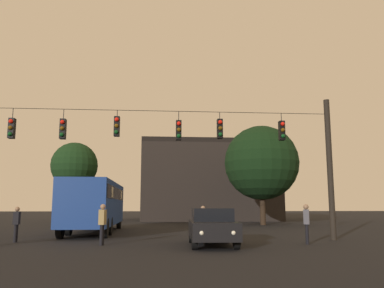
{
  "coord_description": "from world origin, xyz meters",
  "views": [
    {
      "loc": [
        0.5,
        -4.63,
        1.64
      ],
      "look_at": [
        1.93,
        13.18,
        4.42
      ],
      "focal_mm": 36.97,
      "sensor_mm": 36.0,
      "label": 1
    }
  ],
  "objects_px": {
    "city_bus": "(96,202)",
    "tree_behind_building": "(74,166)",
    "pedestrian_trailing": "(203,220)",
    "tree_left_silhouette": "(261,163)",
    "car_near_right": "(212,226)",
    "pedestrian_crossing_center": "(16,222)",
    "pedestrian_crossing_left": "(307,221)",
    "pedestrian_near_bus": "(102,222)"
  },
  "relations": [
    {
      "from": "car_near_right",
      "to": "tree_left_silhouette",
      "type": "height_order",
      "value": "tree_left_silhouette"
    },
    {
      "from": "city_bus",
      "to": "pedestrian_crossing_center",
      "type": "height_order",
      "value": "city_bus"
    },
    {
      "from": "car_near_right",
      "to": "pedestrian_trailing",
      "type": "distance_m",
      "value": 3.44
    },
    {
      "from": "tree_left_silhouette",
      "to": "pedestrian_crossing_left",
      "type": "bearing_deg",
      "value": -98.27
    },
    {
      "from": "city_bus",
      "to": "tree_behind_building",
      "type": "xyz_separation_m",
      "value": [
        -4.39,
        14.13,
        3.58
      ]
    },
    {
      "from": "pedestrian_crossing_center",
      "to": "tree_behind_building",
      "type": "height_order",
      "value": "tree_behind_building"
    },
    {
      "from": "city_bus",
      "to": "pedestrian_trailing",
      "type": "bearing_deg",
      "value": -38.63
    },
    {
      "from": "car_near_right",
      "to": "pedestrian_crossing_center",
      "type": "bearing_deg",
      "value": 165.44
    },
    {
      "from": "car_near_right",
      "to": "pedestrian_near_bus",
      "type": "height_order",
      "value": "pedestrian_near_bus"
    },
    {
      "from": "pedestrian_near_bus",
      "to": "tree_behind_building",
      "type": "bearing_deg",
      "value": 105.14
    },
    {
      "from": "pedestrian_trailing",
      "to": "pedestrian_near_bus",
      "type": "bearing_deg",
      "value": -147.52
    },
    {
      "from": "car_near_right",
      "to": "pedestrian_crossing_center",
      "type": "distance_m",
      "value": 8.92
    },
    {
      "from": "car_near_right",
      "to": "tree_left_silhouette",
      "type": "distance_m",
      "value": 18.47
    },
    {
      "from": "pedestrian_crossing_left",
      "to": "tree_behind_building",
      "type": "xyz_separation_m",
      "value": [
        -14.61,
        22.16,
        4.49
      ]
    },
    {
      "from": "car_near_right",
      "to": "tree_behind_building",
      "type": "xyz_separation_m",
      "value": [
        -10.48,
        22.43,
        4.65
      ]
    },
    {
      "from": "car_near_right",
      "to": "pedestrian_crossing_center",
      "type": "xyz_separation_m",
      "value": [
        -8.63,
        2.24,
        0.09
      ]
    },
    {
      "from": "pedestrian_near_bus",
      "to": "tree_behind_building",
      "type": "relative_size",
      "value": 0.22
    },
    {
      "from": "city_bus",
      "to": "pedestrian_near_bus",
      "type": "distance_m",
      "value": 7.97
    },
    {
      "from": "pedestrian_crossing_left",
      "to": "tree_behind_building",
      "type": "distance_m",
      "value": 26.92
    },
    {
      "from": "pedestrian_crossing_center",
      "to": "tree_left_silhouette",
      "type": "distance_m",
      "value": 21.39
    },
    {
      "from": "city_bus",
      "to": "car_near_right",
      "type": "relative_size",
      "value": 2.51
    },
    {
      "from": "car_near_right",
      "to": "pedestrian_trailing",
      "type": "xyz_separation_m",
      "value": [
        0.0,
        3.44,
        0.11
      ]
    },
    {
      "from": "pedestrian_trailing",
      "to": "tree_behind_building",
      "type": "relative_size",
      "value": 0.21
    },
    {
      "from": "pedestrian_trailing",
      "to": "tree_left_silhouette",
      "type": "bearing_deg",
      "value": 63.81
    },
    {
      "from": "tree_left_silhouette",
      "to": "tree_behind_building",
      "type": "xyz_separation_m",
      "value": [
        -17.0,
        5.74,
        0.18
      ]
    },
    {
      "from": "pedestrian_near_bus",
      "to": "tree_left_silhouette",
      "type": "bearing_deg",
      "value": 55.57
    },
    {
      "from": "car_near_right",
      "to": "tree_left_silhouette",
      "type": "bearing_deg",
      "value": 68.67
    },
    {
      "from": "pedestrian_crossing_left",
      "to": "pedestrian_near_bus",
      "type": "xyz_separation_m",
      "value": [
        -8.69,
        0.27,
        0.0
      ]
    },
    {
      "from": "car_near_right",
      "to": "pedestrian_trailing",
      "type": "height_order",
      "value": "pedestrian_trailing"
    },
    {
      "from": "city_bus",
      "to": "tree_left_silhouette",
      "type": "relative_size",
      "value": 1.31
    },
    {
      "from": "pedestrian_trailing",
      "to": "pedestrian_crossing_center",
      "type": "bearing_deg",
      "value": -172.1
    },
    {
      "from": "city_bus",
      "to": "pedestrian_trailing",
      "type": "height_order",
      "value": "city_bus"
    },
    {
      "from": "city_bus",
      "to": "pedestrian_crossing_left",
      "type": "bearing_deg",
      "value": -38.16
    },
    {
      "from": "city_bus",
      "to": "pedestrian_crossing_left",
      "type": "relative_size",
      "value": 6.54
    },
    {
      "from": "pedestrian_crossing_center",
      "to": "pedestrian_near_bus",
      "type": "xyz_separation_m",
      "value": [
        4.08,
        -1.7,
        0.08
      ]
    },
    {
      "from": "tree_behind_building",
      "to": "city_bus",
      "type": "bearing_deg",
      "value": -72.73
    },
    {
      "from": "pedestrian_crossing_left",
      "to": "pedestrian_crossing_center",
      "type": "relative_size",
      "value": 1.07
    },
    {
      "from": "pedestrian_crossing_center",
      "to": "pedestrian_trailing",
      "type": "relative_size",
      "value": 0.98
    },
    {
      "from": "car_near_right",
      "to": "pedestrian_near_bus",
      "type": "relative_size",
      "value": 2.59
    },
    {
      "from": "pedestrian_crossing_left",
      "to": "pedestrian_crossing_center",
      "type": "bearing_deg",
      "value": 171.23
    },
    {
      "from": "tree_behind_building",
      "to": "car_near_right",
      "type": "bearing_deg",
      "value": -64.96
    },
    {
      "from": "pedestrian_near_bus",
      "to": "car_near_right",
      "type": "bearing_deg",
      "value": -6.75
    }
  ]
}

